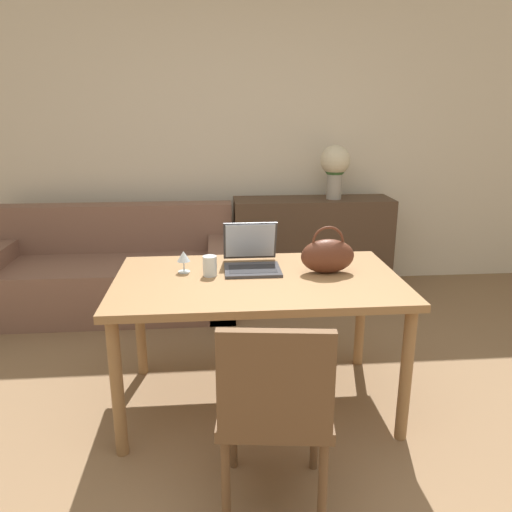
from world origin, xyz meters
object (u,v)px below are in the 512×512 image
chair (275,404)px  handbag (328,255)px  couch (113,275)px  wine_glass (184,258)px  laptop (251,256)px  drinking_glass (210,266)px  flower_vase (335,166)px

chair → handbag: bearing=72.3°
couch → chair: bearing=-65.3°
couch → wine_glass: (0.67, -1.37, 0.54)m
laptop → drinking_glass: bearing=-150.4°
wine_glass → flower_vase: flower_vase is taller
chair → laptop: laptop is taller
wine_glass → handbag: bearing=-5.3°
flower_vase → chair: bearing=-107.9°
couch → drinking_glass: (0.81, -1.44, 0.51)m
laptop → drinking_glass: size_ratio=3.13×
drinking_glass → flower_vase: 2.04m
couch → drinking_glass: bearing=-60.7°
flower_vase → wine_glass: bearing=-126.5°
flower_vase → drinking_glass: bearing=-122.2°
couch → drinking_glass: drinking_glass is taller
chair → wine_glass: chair is taller
chair → laptop: (-0.01, 0.99, 0.31)m
chair → handbag: (0.39, 0.85, 0.34)m
couch → laptop: 1.75m
laptop → flower_vase: size_ratio=0.74×
handbag → laptop: bearing=161.2°
chair → flower_vase: (0.83, 2.56, 0.62)m
handbag → flower_vase: bearing=75.5°
drinking_glass → handbag: handbag is taller
laptop → flower_vase: bearing=61.9°
chair → wine_glass: (-0.39, 0.92, 0.33)m
chair → drinking_glass: (-0.25, 0.85, 0.30)m
handbag → flower_vase: 1.79m
laptop → couch: bearing=128.5°
chair → flower_vase: flower_vase is taller
couch → handbag: handbag is taller
chair → wine_glass: bearing=119.5°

